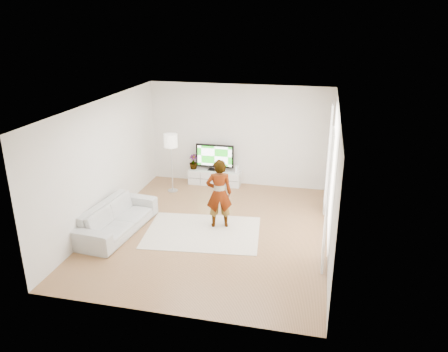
% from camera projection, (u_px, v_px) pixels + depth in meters
% --- Properties ---
extents(floor, '(6.00, 6.00, 0.00)m').
position_uv_depth(floor, '(213.00, 230.00, 9.71)').
color(floor, '#AA7B4C').
rests_on(floor, ground).
extents(ceiling, '(6.00, 6.00, 0.00)m').
position_uv_depth(ceiling, '(211.00, 105.00, 8.75)').
color(ceiling, white).
rests_on(ceiling, wall_back).
extents(wall_left, '(0.02, 6.00, 2.80)m').
position_uv_depth(wall_left, '(104.00, 162.00, 9.76)').
color(wall_left, silver).
rests_on(wall_left, floor).
extents(wall_right, '(0.02, 6.00, 2.80)m').
position_uv_depth(wall_right, '(333.00, 180.00, 8.71)').
color(wall_right, silver).
rests_on(wall_right, floor).
extents(wall_back, '(5.00, 0.02, 2.80)m').
position_uv_depth(wall_back, '(239.00, 135.00, 11.98)').
color(wall_back, silver).
rests_on(wall_back, floor).
extents(wall_front, '(5.00, 0.02, 2.80)m').
position_uv_depth(wall_front, '(162.00, 236.00, 6.49)').
color(wall_front, silver).
rests_on(wall_front, floor).
extents(window, '(0.01, 2.60, 2.50)m').
position_uv_depth(window, '(332.00, 173.00, 8.97)').
color(window, white).
rests_on(window, wall_right).
extents(curtain_near, '(0.04, 0.70, 2.60)m').
position_uv_depth(curtain_near, '(328.00, 201.00, 7.83)').
color(curtain_near, white).
rests_on(curtain_near, floor).
extents(curtain_far, '(0.04, 0.70, 2.60)m').
position_uv_depth(curtain_far, '(328.00, 158.00, 10.21)').
color(curtain_far, white).
rests_on(curtain_far, floor).
extents(media_console, '(1.46, 0.42, 0.41)m').
position_uv_depth(media_console, '(215.00, 177.00, 12.31)').
color(media_console, silver).
rests_on(media_console, floor).
extents(television, '(1.07, 0.21, 0.74)m').
position_uv_depth(television, '(215.00, 156.00, 12.12)').
color(television, black).
rests_on(television, media_console).
extents(game_console, '(0.07, 0.15, 0.20)m').
position_uv_depth(game_console, '(237.00, 169.00, 12.07)').
color(game_console, white).
rests_on(game_console, media_console).
extents(potted_plant, '(0.26, 0.26, 0.42)m').
position_uv_depth(potted_plant, '(193.00, 162.00, 12.30)').
color(potted_plant, '#3F7238').
rests_on(potted_plant, media_console).
extents(rug, '(2.65, 2.04, 0.01)m').
position_uv_depth(rug, '(203.00, 232.00, 9.60)').
color(rug, beige).
rests_on(rug, floor).
extents(player, '(0.66, 0.53, 1.58)m').
position_uv_depth(player, '(219.00, 193.00, 9.62)').
color(player, '#334772').
rests_on(player, rug).
extents(sofa, '(1.07, 2.29, 0.65)m').
position_uv_depth(sofa, '(117.00, 218.00, 9.55)').
color(sofa, beige).
rests_on(sofa, floor).
extents(floor_lamp, '(0.35, 0.35, 1.59)m').
position_uv_depth(floor_lamp, '(171.00, 143.00, 11.44)').
color(floor_lamp, silver).
rests_on(floor_lamp, floor).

